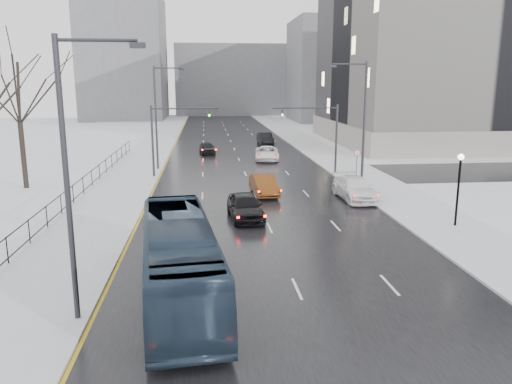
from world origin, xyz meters
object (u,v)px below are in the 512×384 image
object	(u,v)px
tree_park_e	(27,189)
sedan_right_near	(264,185)
sedan_right_distant	(265,139)
sedan_center_far	(207,148)
lamppost_r_mid	(459,179)
no_uturn_sign	(357,156)
mast_signal_right	(325,131)
mast_signal_left	(164,132)
streetlight_r_mid	(361,121)
streetlight_l_far	(158,113)
bus	(179,259)
sedan_right_far	(355,188)
streetlight_l_near	(73,168)
sedan_center_near	(245,206)
sedan_right_cross	(267,153)

from	to	relation	value
tree_park_e	sedan_right_near	distance (m)	19.37
sedan_right_distant	sedan_center_far	bearing A→B (deg)	-136.82
lamppost_r_mid	no_uturn_sign	bearing A→B (deg)	97.33
mast_signal_right	mast_signal_left	size ratio (longest dim) A/B	1.00
streetlight_r_mid	sedan_right_distant	bearing A→B (deg)	96.76
streetlight_r_mid	streetlight_l_far	bearing A→B (deg)	143.70
streetlight_r_mid	bus	distance (m)	22.81
sedan_right_far	sedan_right_distant	world-z (taller)	sedan_right_distant
sedan_right_far	sedan_center_far	distance (m)	27.36
streetlight_l_near	streetlight_l_far	distance (m)	32.00
sedan_right_far	streetlight_l_far	bearing A→B (deg)	134.49
mast_signal_left	sedan_right_distant	world-z (taller)	mast_signal_left
sedan_center_near	sedan_right_near	bearing A→B (deg)	68.54
streetlight_r_mid	sedan_right_cross	bearing A→B (deg)	106.53
sedan_right_cross	sedan_center_far	bearing A→B (deg)	144.87
lamppost_r_mid	bus	distance (m)	17.92
lamppost_r_mid	sedan_right_far	xyz separation A→B (m)	(-3.80, 7.73, -2.09)
lamppost_r_mid	sedan_center_far	bearing A→B (deg)	113.77
sedan_right_distant	sedan_right_cross	bearing A→B (deg)	-97.86
no_uturn_sign	sedan_center_near	distance (m)	15.19
bus	sedan_right_far	bearing A→B (deg)	47.00
streetlight_l_near	sedan_center_near	distance (m)	15.54
sedan_right_near	mast_signal_left	bearing A→B (deg)	129.35
bus	sedan_right_cross	distance (m)	36.44
streetlight_l_near	sedan_right_near	distance (m)	22.22
streetlight_l_far	lamppost_r_mid	world-z (taller)	streetlight_l_far
no_uturn_sign	lamppost_r_mid	bearing A→B (deg)	-82.67
bus	sedan_right_distant	size ratio (longest dim) A/B	2.26
streetlight_l_near	sedan_right_far	world-z (taller)	streetlight_l_near
lamppost_r_mid	sedan_right_far	world-z (taller)	lamppost_r_mid
sedan_right_near	streetlight_l_near	bearing A→B (deg)	-119.11
streetlight_r_mid	no_uturn_sign	distance (m)	5.30
streetlight_r_mid	streetlight_l_near	xyz separation A→B (m)	(-16.33, -20.00, 0.00)
mast_signal_left	bus	xyz separation A→B (m)	(2.53, -26.34, -2.47)
sedan_center_far	streetlight_l_near	bearing A→B (deg)	-102.02
no_uturn_sign	sedan_center_far	distance (m)	22.84
lamppost_r_mid	no_uturn_sign	distance (m)	14.13
mast_signal_left	no_uturn_sign	xyz separation A→B (m)	(16.53, -4.00, -1.81)
sedan_right_near	sedan_right_distant	distance (m)	31.35
sedan_center_far	bus	bearing A→B (deg)	-97.62
sedan_right_cross	streetlight_r_mid	bearing A→B (deg)	-67.68
no_uturn_sign	sedan_right_distant	distance (m)	27.36
streetlight_l_far	mast_signal_right	xyz separation A→B (m)	(15.49, -4.00, -1.51)
streetlight_l_near	bus	distance (m)	5.47
mast_signal_right	streetlight_r_mid	bearing A→B (deg)	-84.00
bus	lamppost_r_mid	bearing A→B (deg)	21.58
tree_park_e	no_uturn_sign	distance (m)	27.50
lamppost_r_mid	sedan_right_far	bearing A→B (deg)	116.17
tree_park_e	bus	size ratio (longest dim) A/B	1.18
mast_signal_left	sedan_right_far	world-z (taller)	mast_signal_left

